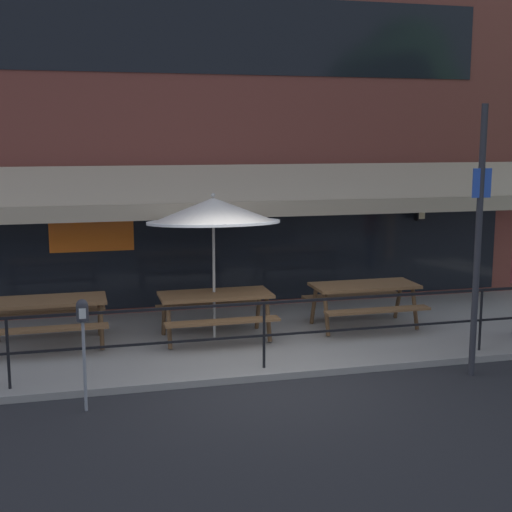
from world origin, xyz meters
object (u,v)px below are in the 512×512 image
Objects in this scene: picnic_table_right at (364,293)px; patio_umbrella_centre at (213,211)px; picnic_table_centre at (215,303)px; street_sign_pole at (478,239)px; parking_meter_near at (83,321)px; picnic_table_left at (48,309)px.

patio_umbrella_centre is at bearing 179.42° from picnic_table_right.
picnic_table_centre is at bearing -90.00° from patio_umbrella_centre.
patio_umbrella_centre is at bearing 142.88° from street_sign_pole.
parking_meter_near is at bearing -152.54° from picnic_table_right.
street_sign_pole is at bearing 0.22° from parking_meter_near.
picnic_table_left is at bearing 177.40° from patio_umbrella_centre.
street_sign_pole is (5.87, -2.58, 1.25)m from picnic_table_left.
picnic_table_left is 3.01m from patio_umbrella_centre.
picnic_table_centre is 2.62m from picnic_table_right.
picnic_table_centre is 1.48m from patio_umbrella_centre.
parking_meter_near is 5.42m from street_sign_pole.
street_sign_pole is (3.25, -2.46, -0.22)m from patio_umbrella_centre.
picnic_table_right is at bearing 104.58° from street_sign_pole.
street_sign_pole reaches higher than patio_umbrella_centre.
parking_meter_near reaches higher than picnic_table_right.
picnic_table_right is at bearing 27.46° from parking_meter_near.
picnic_table_left is 2.63m from picnic_table_centre.
picnic_table_right is at bearing -1.59° from picnic_table_left.
picnic_table_left is at bearing 178.41° from picnic_table_right.
parking_meter_near is 0.37× the size of street_sign_pole.
street_sign_pole is at bearing -35.94° from picnic_table_centre.
picnic_table_centre is 1.00× the size of picnic_table_right.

